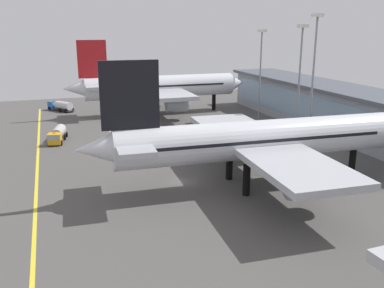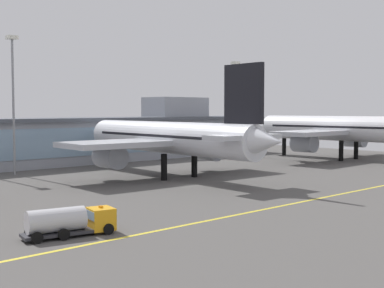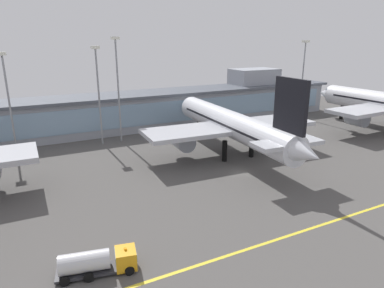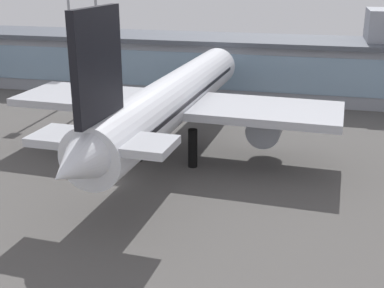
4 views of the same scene
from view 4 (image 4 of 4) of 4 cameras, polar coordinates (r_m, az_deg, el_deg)
name	(u,v)px [view 4 (image 4 of 4)]	position (r m, az deg, el deg)	size (l,w,h in m)	color
ground_plane	(107,184)	(56.74, -9.57, -4.40)	(180.00, 180.00, 0.00)	#514F4C
terminal_building	(209,63)	(95.04, 1.92, 9.13)	(127.11, 14.00, 15.77)	#9399A3
airliner_near_right	(173,100)	(62.29, -2.16, 4.97)	(40.83, 54.18, 19.53)	black
apron_light_mast_centre	(96,3)	(88.39, -10.78, 15.35)	(1.80, 1.80, 26.33)	gray
apron_light_mast_east	(69,9)	(90.58, -13.68, 14.51)	(1.80, 1.80, 24.23)	gray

